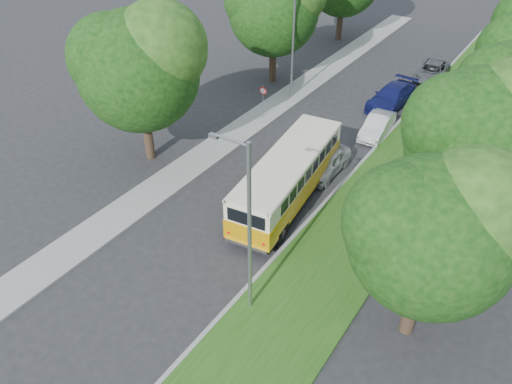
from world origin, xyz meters
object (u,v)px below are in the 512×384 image
Objects in this scene: vintage_bus at (288,179)px; car_silver at (327,163)px; car_white at (377,126)px; lamppost_far at (292,44)px; car_blue at (391,97)px; lamppost_near at (247,227)px; car_grey at (432,72)px.

vintage_bus is 3.74m from car_silver.
lamppost_far is at bearing 163.10° from car_white.
lamppost_far is 10.83m from car_silver.
vintage_bus is at bearing -87.02° from car_blue.
lamppost_far is 0.78× the size of vintage_bus.
lamppost_near reaches higher than car_grey.
lamppost_near reaches higher than vintage_bus.
lamppost_near is at bearing -79.98° from car_blue.
car_silver is at bearing -100.97° from car_white.
car_blue is (-0.14, 10.43, 0.07)m from car_silver.
car_silver is (-1.97, 10.92, -3.69)m from lamppost_near.
lamppost_near is at bearing -64.29° from lamppost_far.
lamppost_near is 17.27m from car_white.
car_white is (1.16, 9.52, -0.78)m from vintage_bus.
car_blue is at bearing -103.09° from car_grey.
lamppost_near is 2.00× the size of car_white.
lamppost_near is 1.55× the size of car_blue.
car_grey is (7.70, 9.29, -3.45)m from lamppost_far.
lamppost_near is 11.70m from car_silver.
car_silver is (6.94, -7.58, -3.44)m from lamppost_far.
car_white is at bearing -12.44° from lamppost_far.
lamppost_near is at bearing -78.35° from vintage_bus.
car_grey is at bearing 92.49° from lamppost_near.
car_blue is at bearing 22.78° from lamppost_far.
vintage_bus is at bearing -60.05° from lamppost_far.
lamppost_near is at bearing -90.07° from car_white.
car_blue is 1.08× the size of car_grey.
lamppost_far is 1.88× the size of car_white.
car_blue is 6.50m from car_grey.
vintage_bus is 2.03× the size of car_grey.
lamppost_near is at bearing -92.68° from car_grey.
lamppost_far is 1.46× the size of car_blue.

